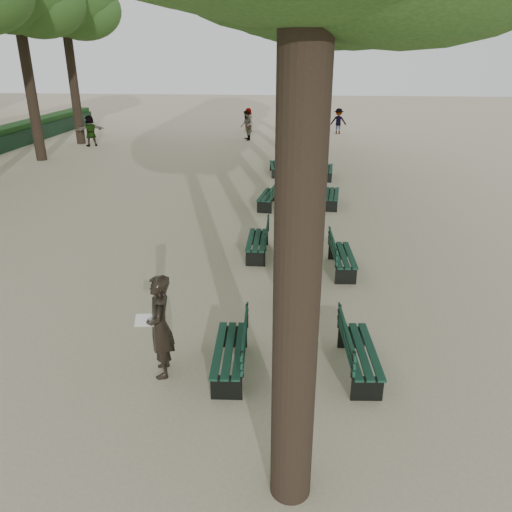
{
  "coord_description": "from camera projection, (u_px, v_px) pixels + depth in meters",
  "views": [
    {
      "loc": [
        1.5,
        -6.86,
        5.29
      ],
      "look_at": [
        0.6,
        3.0,
        1.2
      ],
      "focal_mm": 35.0,
      "sensor_mm": 36.0,
      "label": 1
    }
  ],
  "objects": [
    {
      "name": "bench_right_2",
      "position": [
        331.0,
        198.0,
        18.26
      ],
      "size": [
        0.72,
        1.84,
        0.92
      ],
      "color": "black",
      "rests_on": "ground"
    },
    {
      "name": "pedestrian_b",
      "position": [
        338.0,
        121.0,
        33.94
      ],
      "size": [
        1.12,
        0.47,
        1.68
      ],
      "primitive_type": "imported",
      "rotation": [
        0.0,
        0.0,
        3.01
      ],
      "color": "#262628",
      "rests_on": "ground"
    },
    {
      "name": "bench_left_3",
      "position": [
        276.0,
        169.0,
        22.87
      ],
      "size": [
        0.77,
        1.85,
        0.92
      ],
      "color": "black",
      "rests_on": "ground"
    },
    {
      "name": "bench_right_1",
      "position": [
        342.0,
        261.0,
        12.82
      ],
      "size": [
        0.68,
        1.83,
        0.92
      ],
      "color": "black",
      "rests_on": "ground"
    },
    {
      "name": "bench_left_1",
      "position": [
        257.0,
        246.0,
        13.83
      ],
      "size": [
        0.61,
        1.81,
        0.92
      ],
      "color": "black",
      "rests_on": "ground"
    },
    {
      "name": "ground",
      "position": [
        205.0,
        387.0,
        8.46
      ],
      "size": [
        120.0,
        120.0,
        0.0
      ],
      "primitive_type": "plane",
      "color": "#B9AD8C",
      "rests_on": "ground"
    },
    {
      "name": "bench_left_2",
      "position": [
        269.0,
        200.0,
        18.12
      ],
      "size": [
        0.8,
        1.86,
        0.92
      ],
      "color": "black",
      "rests_on": "ground"
    },
    {
      "name": "bench_left_0",
      "position": [
        230.0,
        358.0,
        8.79
      ],
      "size": [
        0.67,
        1.83,
        0.92
      ],
      "color": "black",
      "rests_on": "ground"
    },
    {
      "name": "pedestrian_d",
      "position": [
        248.0,
        120.0,
        34.96
      ],
      "size": [
        0.73,
        0.81,
        1.59
      ],
      "primitive_type": "imported",
      "rotation": [
        0.0,
        0.0,
        2.23
      ],
      "color": "#262628",
      "rests_on": "ground"
    },
    {
      "name": "man_with_map",
      "position": [
        160.0,
        326.0,
        8.49
      ],
      "size": [
        0.71,
        0.82,
        1.88
      ],
      "color": "black",
      "rests_on": "ground"
    },
    {
      "name": "pedestrian_a",
      "position": [
        247.0,
        125.0,
        31.43
      ],
      "size": [
        0.6,
        0.96,
        1.84
      ],
      "primitive_type": "imported",
      "rotation": [
        0.0,
        0.0,
        4.99
      ],
      "color": "#262628",
      "rests_on": "ground"
    },
    {
      "name": "tree_central_5",
      "position": [
        307.0,
        3.0,
        26.59
      ],
      "size": [
        6.0,
        6.0,
        9.95
      ],
      "color": "#33261C",
      "rests_on": "ground"
    },
    {
      "name": "pedestrian_e",
      "position": [
        90.0,
        131.0,
        29.51
      ],
      "size": [
        1.59,
        1.2,
        1.79
      ],
      "primitive_type": "imported",
      "rotation": [
        0.0,
        0.0,
        3.71
      ],
      "color": "#262628",
      "rests_on": "ground"
    },
    {
      "name": "bench_right_3",
      "position": [
        326.0,
        172.0,
        22.2
      ],
      "size": [
        0.68,
        1.83,
        0.92
      ],
      "color": "black",
      "rests_on": "ground"
    },
    {
      "name": "bench_right_0",
      "position": [
        359.0,
        359.0,
        8.77
      ],
      "size": [
        0.7,
        1.84,
        0.92
      ],
      "color": "black",
      "rests_on": "ground"
    }
  ]
}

